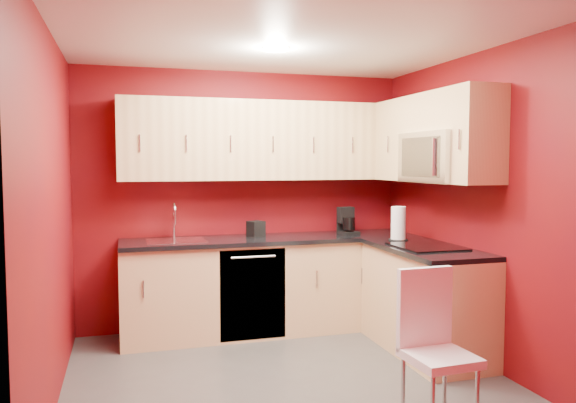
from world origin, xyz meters
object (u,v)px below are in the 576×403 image
napkin_holder (256,229)px  dining_chair (440,349)px  microwave (441,157)px  sink (176,237)px  coffee_maker (348,221)px  paper_towel (398,223)px

napkin_holder → dining_chair: (0.63, -2.25, -0.51)m
microwave → sink: 2.43m
microwave → coffee_maker: microwave is taller
napkin_holder → microwave: bearing=-39.3°
napkin_holder → dining_chair: size_ratio=0.15×
napkin_holder → dining_chair: napkin_holder is taller
coffee_maker → microwave: bearing=-78.5°
microwave → dining_chair: 1.80m
microwave → coffee_maker: (-0.41, 1.00, -0.62)m
sink → coffee_maker: (1.69, -0.01, 0.10)m
napkin_holder → paper_towel: paper_towel is taller
coffee_maker → napkin_holder: coffee_maker is taller
sink → napkin_holder: bearing=6.1°
coffee_maker → napkin_holder: (-0.92, 0.09, -0.06)m
coffee_maker → paper_towel: size_ratio=0.86×
coffee_maker → dining_chair: (-0.29, -2.16, -0.57)m
microwave → paper_towel: 0.76m
sink → dining_chair: sink is taller
paper_towel → coffee_maker: bearing=115.2°
microwave → sink: (-2.09, 1.00, -0.72)m
paper_towel → dining_chair: 1.80m
coffee_maker → napkin_holder: bearing=163.7°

